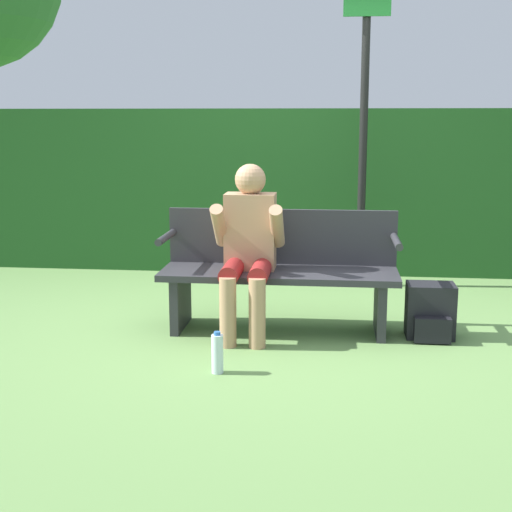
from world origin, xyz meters
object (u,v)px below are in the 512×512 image
at_px(person_seated, 249,242).
at_px(backpack, 430,312).
at_px(water_bottle, 217,353).
at_px(signpost, 364,115).
at_px(park_bench, 280,270).

bearing_deg(person_seated, backpack, 0.46).
relative_size(water_bottle, signpost, 0.10).
bearing_deg(backpack, park_bench, 173.66).
bearing_deg(water_bottle, backpack, 32.33).
xyz_separation_m(person_seated, backpack, (1.24, 0.01, -0.46)).
distance_m(backpack, water_bottle, 1.57).
relative_size(backpack, signpost, 0.14).
bearing_deg(signpost, person_seated, -118.60).
bearing_deg(person_seated, signpost, 61.40).
height_order(park_bench, water_bottle, park_bench).
bearing_deg(park_bench, signpost, 66.03).
relative_size(person_seated, water_bottle, 4.62).
distance_m(park_bench, signpost, 1.84).
height_order(water_bottle, signpost, signpost).
bearing_deg(person_seated, water_bottle, -95.87).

